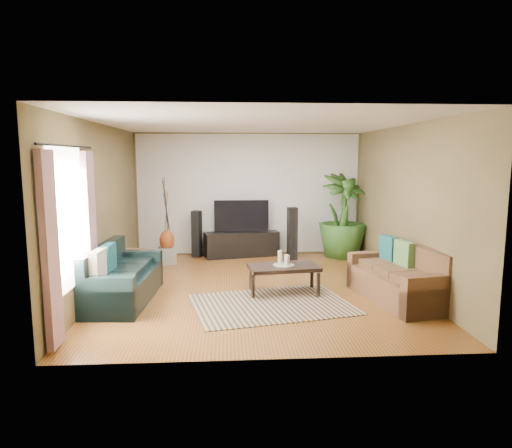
{
  "coord_description": "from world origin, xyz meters",
  "views": [
    {
      "loc": [
        -0.49,
        -7.39,
        2.16
      ],
      "look_at": [
        0.0,
        0.2,
        1.05
      ],
      "focal_mm": 32.0,
      "sensor_mm": 36.0,
      "label": 1
    }
  ],
  "objects": [
    {
      "name": "floor",
      "position": [
        0.0,
        0.0,
        0.0
      ],
      "size": [
        5.5,
        5.5,
        0.0
      ],
      "primitive_type": "plane",
      "color": "#9A5727",
      "rests_on": "ground"
    },
    {
      "name": "curtain_rod",
      "position": [
        -2.43,
        -1.6,
        2.3
      ],
      "size": [
        0.03,
        1.9,
        0.03
      ],
      "primitive_type": "cylinder",
      "rotation": [
        1.57,
        0.0,
        0.0
      ],
      "color": "black",
      "rests_on": "ground"
    },
    {
      "name": "plant_pot",
      "position": [
        2.01,
        2.28,
        0.13
      ],
      "size": [
        0.34,
        0.34,
        0.26
      ],
      "primitive_type": "cylinder",
      "color": "black",
      "rests_on": "floor"
    },
    {
      "name": "area_rug",
      "position": [
        0.16,
        -0.91,
        0.01
      ],
      "size": [
        2.57,
        2.06,
        0.01
      ],
      "primitive_type": "cube",
      "rotation": [
        0.0,
        0.0,
        0.22
      ],
      "color": "tan",
      "rests_on": "floor"
    },
    {
      "name": "television",
      "position": [
        -0.17,
        2.5,
        0.89
      ],
      "size": [
        1.19,
        0.06,
        0.7
      ],
      "primitive_type": "cube",
      "color": "black",
      "rests_on": "tv_stand"
    },
    {
      "name": "candle_tall",
      "position": [
        0.35,
        -0.3,
        0.58
      ],
      "size": [
        0.07,
        0.07,
        0.22
      ],
      "primitive_type": "cylinder",
      "color": "#EEE8C9",
      "rests_on": "candle_tray"
    },
    {
      "name": "window_pane",
      "position": [
        -2.48,
        -1.6,
        1.4
      ],
      "size": [
        0.0,
        1.8,
        1.8
      ],
      "primitive_type": "plane",
      "rotation": [
        1.57,
        0.0,
        1.57
      ],
      "color": "white",
      "rests_on": "ground"
    },
    {
      "name": "curtain_near",
      "position": [
        -2.43,
        -2.35,
        1.15
      ],
      "size": [
        0.08,
        0.35,
        2.2
      ],
      "primitive_type": "cube",
      "color": "gray",
      "rests_on": "ground"
    },
    {
      "name": "speaker_left",
      "position": [
        -1.15,
        2.5,
        0.51
      ],
      "size": [
        0.23,
        0.25,
        1.02
      ],
      "primitive_type": "cube",
      "rotation": [
        0.0,
        0.0,
        -0.3
      ],
      "color": "black",
      "rests_on": "floor"
    },
    {
      "name": "speaker_right",
      "position": [
        0.9,
        2.11,
        0.56
      ],
      "size": [
        0.21,
        0.23,
        1.11
      ],
      "primitive_type": "cube",
      "rotation": [
        0.0,
        0.0,
        0.04
      ],
      "color": "black",
      "rests_on": "floor"
    },
    {
      "name": "wall_front",
      "position": [
        0.0,
        -2.75,
        1.35
      ],
      "size": [
        5.0,
        0.0,
        5.0
      ],
      "primitive_type": "plane",
      "rotation": [
        -1.57,
        0.0,
        0.0
      ],
      "color": "brown",
      "rests_on": "ground"
    },
    {
      "name": "sofa_left",
      "position": [
        -2.07,
        -0.56,
        0.42
      ],
      "size": [
        0.93,
        1.94,
        0.85
      ],
      "primitive_type": "cube",
      "rotation": [
        0.0,
        0.0,
        1.51
      ],
      "color": "black",
      "rests_on": "floor"
    },
    {
      "name": "side_table",
      "position": [
        -2.25,
        0.92,
        0.24
      ],
      "size": [
        0.54,
        0.54,
        0.48
      ],
      "primitive_type": "cube",
      "rotation": [
        0.0,
        0.0,
        -0.22
      ],
      "color": "#955630",
      "rests_on": "floor"
    },
    {
      "name": "wall_back",
      "position": [
        0.0,
        2.75,
        1.35
      ],
      "size": [
        5.0,
        0.0,
        5.0
      ],
      "primitive_type": "plane",
      "rotation": [
        1.57,
        0.0,
        0.0
      ],
      "color": "brown",
      "rests_on": "ground"
    },
    {
      "name": "backwall_panel",
      "position": [
        0.0,
        2.74,
        1.35
      ],
      "size": [
        4.9,
        0.0,
        4.9
      ],
      "primitive_type": "plane",
      "rotation": [
        1.57,
        0.0,
        0.0
      ],
      "color": "white",
      "rests_on": "ground"
    },
    {
      "name": "vase",
      "position": [
        -1.72,
        1.87,
        0.49
      ],
      "size": [
        0.3,
        0.3,
        0.43
      ],
      "primitive_type": "ellipsoid",
      "color": "#90401A",
      "rests_on": "pedestal"
    },
    {
      "name": "coffee_table",
      "position": [
        0.41,
        -0.33,
        0.23
      ],
      "size": [
        1.17,
        0.74,
        0.45
      ],
      "primitive_type": "cube",
      "rotation": [
        0.0,
        0.0,
        0.13
      ],
      "color": "black",
      "rests_on": "floor"
    },
    {
      "name": "curtain_far",
      "position": [
        -2.43,
        -0.85,
        1.15
      ],
      "size": [
        0.08,
        0.35,
        2.2
      ],
      "primitive_type": "cube",
      "color": "gray",
      "rests_on": "ground"
    },
    {
      "name": "tv_stand",
      "position": [
        -0.17,
        2.5,
        0.27
      ],
      "size": [
        1.69,
        0.84,
        0.54
      ],
      "primitive_type": "cube",
      "rotation": [
        0.0,
        0.0,
        0.23
      ],
      "color": "black",
      "rests_on": "floor"
    },
    {
      "name": "candle_tray",
      "position": [
        0.41,
        -0.33,
        0.46
      ],
      "size": [
        0.34,
        0.34,
        0.02
      ],
      "primitive_type": "cylinder",
      "color": "gray",
      "rests_on": "coffee_table"
    },
    {
      "name": "potted_plant",
      "position": [
        2.01,
        2.28,
        0.91
      ],
      "size": [
        1.37,
        1.37,
        1.83
      ],
      "primitive_type": "imported",
      "rotation": [
        0.0,
        0.0,
        0.45
      ],
      "color": "#28531B",
      "rests_on": "floor"
    },
    {
      "name": "ceiling",
      "position": [
        0.0,
        0.0,
        2.7
      ],
      "size": [
        5.5,
        5.5,
        0.0
      ],
      "primitive_type": "plane",
      "rotation": [
        3.14,
        0.0,
        0.0
      ],
      "color": "white",
      "rests_on": "ground"
    },
    {
      "name": "candle_mid",
      "position": [
        0.45,
        -0.37,
        0.55
      ],
      "size": [
        0.07,
        0.07,
        0.17
      ],
      "primitive_type": "cylinder",
      "color": "#ECE1C7",
      "rests_on": "candle_tray"
    },
    {
      "name": "candle_short",
      "position": [
        0.48,
        -0.27,
        0.54
      ],
      "size": [
        0.07,
        0.07,
        0.14
      ],
      "primitive_type": "cylinder",
      "color": "beige",
      "rests_on": "candle_tray"
    },
    {
      "name": "wall_left",
      "position": [
        -2.5,
        0.0,
        1.35
      ],
      "size": [
        0.0,
        5.5,
        5.5
      ],
      "primitive_type": "plane",
      "rotation": [
        1.57,
        0.0,
        1.57
      ],
      "color": "brown",
      "rests_on": "ground"
    },
    {
      "name": "wall_right",
      "position": [
        2.5,
        0.0,
        1.35
      ],
      "size": [
        0.0,
        5.5,
        5.5
      ],
      "primitive_type": "plane",
      "rotation": [
        1.57,
        0.0,
        -1.57
      ],
      "color": "brown",
      "rests_on": "ground"
    },
    {
      "name": "pedestal",
      "position": [
        -1.72,
        1.87,
        0.17
      ],
      "size": [
        0.4,
        0.4,
        0.33
      ],
      "primitive_type": "cube",
      "rotation": [
        0.0,
        0.0,
        0.24
      ],
      "color": "#989895",
      "rests_on": "floor"
    },
    {
      "name": "sofa_right",
      "position": [
        2.07,
        -0.84,
        0.42
      ],
      "size": [
        1.12,
        1.88,
        0.85
      ],
      "primitive_type": "cube",
      "rotation": [
        0.0,
        0.0,
        -1.38
      ],
      "color": "brown",
      "rests_on": "floor"
    }
  ]
}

